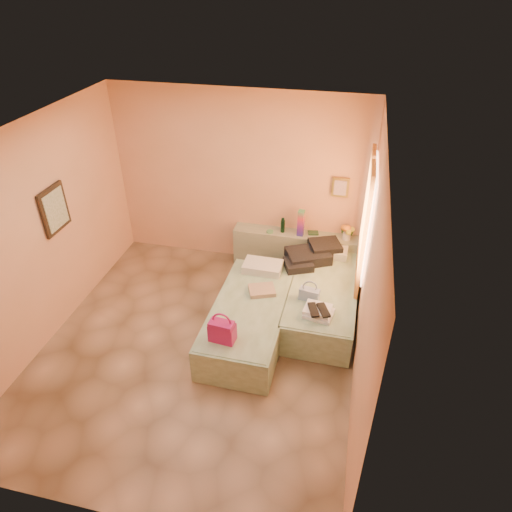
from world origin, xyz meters
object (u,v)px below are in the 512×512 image
at_px(towel_stack, 319,312).
at_px(green_book, 313,233).
at_px(magenta_handbag, 222,331).
at_px(blue_handbag, 309,294).
at_px(water_bottle, 283,225).
at_px(headboard_ledge, 297,251).
at_px(bed_left, 250,319).
at_px(flower_vase, 347,231).
at_px(bed_right, 322,299).

bearing_deg(towel_stack, green_book, 99.34).
distance_m(magenta_handbag, blue_handbag, 1.34).
xyz_separation_m(water_bottle, magenta_handbag, (-0.29, -2.40, -0.12)).
bearing_deg(headboard_ledge, magenta_handbag, -102.64).
relative_size(bed_left, towel_stack, 5.71).
bearing_deg(flower_vase, headboard_ledge, 179.47).
xyz_separation_m(headboard_ledge, bed_right, (0.52, -1.05, -0.08)).
distance_m(water_bottle, magenta_handbag, 2.42).
distance_m(bed_right, flower_vase, 1.20).
relative_size(green_book, towel_stack, 0.46).
distance_m(bed_left, flower_vase, 2.11).
bearing_deg(magenta_handbag, flower_vase, 67.54).
relative_size(bed_left, flower_vase, 6.93).
bearing_deg(blue_handbag, bed_left, -150.05).
height_order(bed_left, flower_vase, flower_vase).
distance_m(bed_right, magenta_handbag, 1.77).
distance_m(headboard_ledge, magenta_handbag, 2.49).
bearing_deg(headboard_ledge, flower_vase, -0.53).
xyz_separation_m(water_bottle, towel_stack, (0.77, -1.71, -0.22)).
height_order(magenta_handbag, towel_stack, magenta_handbag).
xyz_separation_m(bed_right, water_bottle, (-0.77, 1.05, 0.52)).
xyz_separation_m(headboard_ledge, green_book, (0.24, 0.05, 0.34)).
relative_size(headboard_ledge, bed_right, 1.02).
distance_m(magenta_handbag, towel_stack, 1.28).
bearing_deg(towel_stack, water_bottle, 114.33).
bearing_deg(blue_handbag, towel_stack, -51.20).
distance_m(headboard_ledge, bed_right, 1.18).
height_order(water_bottle, blue_handbag, water_bottle).
xyz_separation_m(bed_right, towel_stack, (0.00, -0.66, 0.30)).
distance_m(green_book, magenta_handbag, 2.57).
xyz_separation_m(green_book, magenta_handbag, (-0.78, -2.45, -0.02)).
bearing_deg(water_bottle, bed_right, -53.60).
height_order(water_bottle, green_book, water_bottle).
bearing_deg(green_book, water_bottle, 173.80).
relative_size(headboard_ledge, towel_stack, 5.86).
distance_m(headboard_ledge, towel_stack, 1.80).
relative_size(green_book, flower_vase, 0.56).
distance_m(water_bottle, flower_vase, 1.00).
bearing_deg(green_book, towel_stack, -92.81).
xyz_separation_m(bed_left, green_book, (0.61, 1.75, 0.41)).
relative_size(bed_left, blue_handbag, 7.56).
bearing_deg(towel_stack, headboard_ledge, 107.07).
bearing_deg(bed_right, flower_vase, 78.57).
bearing_deg(magenta_handbag, bed_right, 57.76).
height_order(bed_right, blue_handbag, blue_handbag).
height_order(headboard_ledge, bed_right, headboard_ledge).
bearing_deg(bed_right, bed_left, -143.17).
distance_m(flower_vase, blue_handbag, 1.48).
xyz_separation_m(bed_left, blue_handbag, (0.74, 0.28, 0.34)).
height_order(bed_left, magenta_handbag, magenta_handbag).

